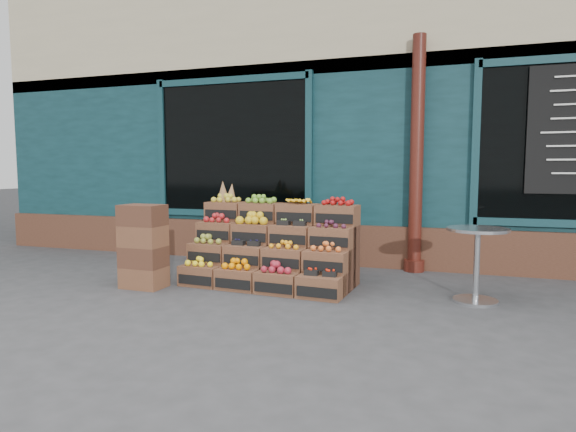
% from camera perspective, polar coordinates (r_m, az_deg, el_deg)
% --- Properties ---
extents(ground, '(60.00, 60.00, 0.00)m').
position_cam_1_polar(ground, '(5.20, -0.33, -10.13)').
color(ground, '#373739').
rests_on(ground, ground).
extents(shop_facade, '(12.00, 6.24, 4.80)m').
position_cam_1_polar(shop_facade, '(10.04, 9.18, 11.09)').
color(shop_facade, '#103137').
rests_on(shop_facade, ground).
extents(crate_display, '(2.08, 1.12, 1.26)m').
position_cam_1_polar(crate_display, '(5.95, -1.93, -4.28)').
color(crate_display, brown).
rests_on(crate_display, ground).
extents(spare_crates, '(0.50, 0.36, 0.99)m').
position_cam_1_polar(spare_crates, '(5.97, -16.78, -3.47)').
color(spare_crates, brown).
rests_on(spare_crates, ground).
extents(bistro_table, '(0.63, 0.63, 0.80)m').
position_cam_1_polar(bistro_table, '(5.45, 21.48, -4.45)').
color(bistro_table, silver).
rests_on(bistro_table, ground).
extents(shopkeeper, '(0.78, 0.53, 2.07)m').
position_cam_1_polar(shopkeeper, '(8.13, -4.77, 2.89)').
color(shopkeeper, '#1D6823').
rests_on(shopkeeper, ground).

